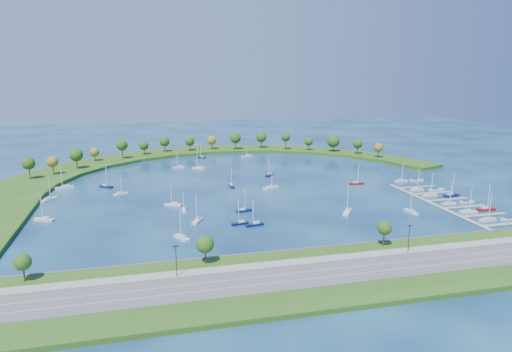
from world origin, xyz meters
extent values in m
plane|color=#07193F|center=(0.00, 0.00, 0.00)|extent=(700.00, 700.00, 0.00)
cube|color=#2D4D14|center=(0.00, -124.00, 0.80)|extent=(420.00, 42.00, 1.60)
cube|color=#474442|center=(0.00, -102.50, 0.90)|extent=(420.00, 1.20, 1.80)
cube|color=#515154|center=(0.00, -124.00, 1.66)|extent=(420.00, 16.00, 0.12)
cube|color=gray|center=(0.00, -113.00, 1.66)|extent=(420.00, 5.00, 0.12)
cube|color=silver|center=(0.00, -126.50, 1.73)|extent=(420.00, 0.15, 0.02)
cube|color=silver|center=(0.00, -121.50, 1.73)|extent=(420.00, 0.15, 0.02)
cylinder|color=#382314|center=(-95.00, -107.00, 4.05)|extent=(0.56, 0.56, 4.90)
sphere|color=#174912|center=(-95.00, -107.00, 7.54)|extent=(5.20, 5.20, 5.20)
cylinder|color=#382314|center=(-40.00, -107.00, 4.22)|extent=(0.56, 0.56, 5.25)
sphere|color=#174912|center=(-40.00, -107.00, 8.05)|extent=(6.00, 6.00, 6.00)
cylinder|color=#382314|center=(25.00, -107.00, 4.40)|extent=(0.56, 0.56, 5.60)
sphere|color=#174912|center=(25.00, -107.00, 8.24)|extent=(5.20, 5.20, 5.20)
cylinder|color=black|center=(-50.00, -115.00, 6.60)|extent=(0.24, 0.24, 10.00)
cylinder|color=black|center=(30.00, -115.00, 6.60)|extent=(0.24, 0.24, 10.00)
cube|color=#2D4D14|center=(-126.75, 7.81, 1.00)|extent=(43.73, 48.72, 2.00)
cube|color=#2D4D14|center=(-118.83, 37.57, 1.00)|extent=(50.23, 54.30, 2.00)
cube|color=#2D4D14|center=(-104.03, 64.58, 1.00)|extent=(54.07, 56.09, 2.00)
cube|color=#2D4D14|center=(-83.21, 87.27, 1.00)|extent=(55.20, 54.07, 2.00)
cube|color=#2D4D14|center=(-57.57, 104.32, 1.00)|extent=(53.65, 48.47, 2.00)
cube|color=#2D4D14|center=(-28.60, 114.76, 1.00)|extent=(49.62, 39.75, 2.00)
cube|color=#2D4D14|center=(2.03, 117.98, 1.00)|extent=(44.32, 29.96, 2.00)
cube|color=#2D4D14|center=(32.54, 113.79, 1.00)|extent=(49.49, 38.05, 2.00)
cube|color=#2D4D14|center=(61.17, 102.44, 1.00)|extent=(51.13, 44.12, 2.00)
cube|color=#2D4D14|center=(86.25, 84.58, 1.00)|extent=(49.19, 47.96, 2.00)
cube|color=#2D4D14|center=(106.34, 61.24, 1.00)|extent=(43.90, 49.49, 2.00)
cube|color=#2D4D14|center=(120.28, 33.78, 1.00)|extent=(35.67, 48.74, 2.00)
cylinder|color=#382314|center=(-122.67, 37.42, 5.90)|extent=(0.56, 0.56, 7.80)
sphere|color=#174912|center=(-122.67, 37.42, 11.26)|extent=(7.32, 7.32, 7.32)
cylinder|color=#382314|center=(-111.47, 46.89, 5.31)|extent=(0.56, 0.56, 6.63)
sphere|color=brown|center=(-111.47, 46.89, 9.99)|extent=(6.80, 6.80, 6.80)
cylinder|color=#382314|center=(-99.56, 61.53, 5.68)|extent=(0.56, 0.56, 7.37)
sphere|color=#174912|center=(-99.56, 61.53, 11.04)|extent=(8.37, 8.37, 8.37)
cylinder|color=#382314|center=(-90.77, 86.34, 4.50)|extent=(0.56, 0.56, 5.01)
sphere|color=brown|center=(-90.77, 86.34, 8.30)|extent=(6.46, 6.46, 6.46)
cylinder|color=#382314|center=(-72.24, 90.53, 6.09)|extent=(0.56, 0.56, 8.18)
sphere|color=#174912|center=(-72.24, 90.53, 11.77)|extent=(7.94, 7.94, 7.94)
cylinder|color=#382314|center=(-57.04, 104.29, 4.69)|extent=(0.56, 0.56, 5.39)
sphere|color=#174912|center=(-57.04, 104.29, 8.79)|extent=(7.01, 7.01, 7.01)
cylinder|color=#382314|center=(-41.28, 112.77, 5.19)|extent=(0.56, 0.56, 6.38)
sphere|color=#174912|center=(-41.28, 112.77, 9.92)|extent=(7.69, 7.69, 7.69)
cylinder|color=#382314|center=(-21.79, 113.08, 5.01)|extent=(0.56, 0.56, 6.02)
sphere|color=#174912|center=(-21.79, 113.08, 9.53)|extent=(7.55, 7.55, 7.55)
cylinder|color=#382314|center=(-3.81, 116.52, 4.80)|extent=(0.56, 0.56, 5.60)
sphere|color=brown|center=(-3.81, 116.52, 9.07)|extent=(7.35, 7.35, 7.35)
cylinder|color=#382314|center=(14.26, 110.16, 5.71)|extent=(0.56, 0.56, 7.42)
sphere|color=#174912|center=(14.26, 110.16, 11.13)|extent=(8.51, 8.51, 8.51)
cylinder|color=#382314|center=(36.18, 112.79, 5.49)|extent=(0.56, 0.56, 6.99)
sphere|color=#174912|center=(36.18, 112.79, 10.62)|extent=(8.17, 8.17, 8.17)
cylinder|color=#382314|center=(53.13, 100.64, 6.28)|extent=(0.56, 0.56, 8.57)
sphere|color=#174912|center=(53.13, 100.64, 11.98)|extent=(7.06, 7.06, 7.06)
cylinder|color=#382314|center=(69.31, 92.02, 4.82)|extent=(0.56, 0.56, 5.63)
sphere|color=#174912|center=(69.31, 92.02, 8.93)|extent=(6.48, 6.48, 6.48)
cylinder|color=#382314|center=(86.13, 82.41, 5.02)|extent=(0.56, 0.56, 6.04)
sphere|color=#174912|center=(86.13, 82.41, 9.96)|extent=(9.58, 9.58, 9.58)
cylinder|color=#382314|center=(99.47, 67.51, 5.20)|extent=(0.56, 0.56, 6.40)
sphere|color=#174912|center=(99.47, 67.51, 9.79)|extent=(6.94, 6.94, 6.94)
cylinder|color=#382314|center=(107.39, 50.25, 5.08)|extent=(0.56, 0.56, 6.15)
sphere|color=brown|center=(107.39, 50.25, 9.49)|extent=(6.71, 6.71, 6.71)
cylinder|color=gray|center=(-15.46, 114.78, 4.09)|extent=(2.20, 2.20, 4.18)
cylinder|color=gray|center=(-15.46, 114.78, 6.33)|extent=(2.60, 2.60, 0.30)
cube|color=gray|center=(78.00, -61.00, 0.35)|extent=(2.20, 82.00, 0.40)
cube|color=gray|center=(90.10, -94.00, 0.35)|extent=(22.00, 2.00, 0.40)
cube|color=gray|center=(90.10, -80.80, 0.35)|extent=(22.00, 2.00, 0.40)
cylinder|color=#382314|center=(101.00, -80.80, 0.60)|extent=(0.36, 0.36, 1.60)
cube|color=gray|center=(90.10, -67.60, 0.35)|extent=(22.00, 2.00, 0.40)
cylinder|color=#382314|center=(101.00, -67.60, 0.60)|extent=(0.36, 0.36, 1.60)
cube|color=gray|center=(90.10, -54.40, 0.35)|extent=(22.00, 2.00, 0.40)
cylinder|color=#382314|center=(101.00, -54.40, 0.60)|extent=(0.36, 0.36, 1.60)
cube|color=gray|center=(90.10, -41.20, 0.35)|extent=(22.00, 2.00, 0.40)
cylinder|color=#382314|center=(101.00, -41.20, 0.60)|extent=(0.36, 0.36, 1.60)
cube|color=gray|center=(90.10, -28.00, 0.35)|extent=(22.00, 2.00, 0.40)
cylinder|color=#382314|center=(101.00, -28.00, 0.60)|extent=(0.36, 0.36, 1.60)
cube|color=#0A113F|center=(17.45, 20.57, 0.49)|extent=(6.93, 7.86, 0.99)
cube|color=silver|center=(17.96, 21.21, 1.33)|extent=(3.06, 3.25, 0.69)
cylinder|color=silver|center=(17.04, 20.05, 6.54)|extent=(0.32, 0.32, 11.10)
cube|color=silver|center=(-36.89, -58.64, 0.50)|extent=(5.90, 8.40, 0.99)
cube|color=silver|center=(-36.50, -57.91, 1.34)|extent=(2.78, 3.32, 0.70)
cylinder|color=silver|center=(-37.20, -59.23, 6.58)|extent=(0.32, 0.32, 11.17)
cube|color=silver|center=(31.45, -62.48, 0.56)|extent=(7.58, 9.21, 1.13)
cube|color=silver|center=(31.99, -61.71, 1.53)|extent=(3.41, 3.76, 0.79)
cylinder|color=silver|center=(31.02, -63.10, 7.48)|extent=(0.32, 0.32, 12.71)
cube|color=silver|center=(-45.25, -78.04, 0.50)|extent=(5.95, 8.56, 1.01)
cube|color=silver|center=(-44.86, -78.79, 1.36)|extent=(2.81, 3.37, 0.71)
cylinder|color=silver|center=(-45.55, -77.44, 6.69)|extent=(0.32, 0.32, 11.36)
cube|color=silver|center=(60.00, -69.33, 0.50)|extent=(3.07, 8.46, 0.99)
cube|color=silver|center=(60.08, -70.15, 1.34)|extent=(1.88, 3.03, 0.70)
cylinder|color=silver|center=(59.94, -68.67, 6.58)|extent=(0.32, 0.32, 11.18)
cube|color=#0A113F|center=(-10.81, -1.43, 0.45)|extent=(2.29, 7.60, 0.91)
cube|color=silver|center=(-10.83, -0.67, 1.22)|extent=(1.54, 2.68, 0.63)
cylinder|color=silver|center=(-10.80, -2.03, 6.01)|extent=(0.32, 0.32, 10.20)
cube|color=silver|center=(-22.69, 52.03, 0.49)|extent=(8.40, 4.76, 0.97)
cube|color=silver|center=(-21.92, 51.77, 1.31)|extent=(3.19, 2.42, 0.68)
cylinder|color=silver|center=(-23.30, 52.24, 6.44)|extent=(0.32, 0.32, 10.93)
cube|color=#0A113F|center=(-19.70, -66.18, 0.43)|extent=(7.46, 3.37, 0.86)
cube|color=silver|center=(-18.99, -66.04, 1.17)|extent=(2.75, 1.87, 0.61)
cylinder|color=silver|center=(-20.26, -66.30, 5.73)|extent=(0.32, 0.32, 9.73)
cube|color=silver|center=(-101.50, 16.86, 0.57)|extent=(9.91, 5.78, 1.15)
cube|color=silver|center=(-100.61, 17.19, 1.55)|extent=(3.79, 2.91, 0.80)
cylinder|color=silver|center=(-102.22, 16.60, 7.61)|extent=(0.32, 0.32, 12.92)
cube|color=silver|center=(-45.35, -31.29, 0.49)|extent=(8.46, 4.94, 0.98)
cube|color=silver|center=(-44.58, -31.57, 1.32)|extent=(3.23, 2.48, 0.69)
cylinder|color=silver|center=(-45.96, -31.07, 6.49)|extent=(0.32, 0.32, 11.02)
cube|color=silver|center=(9.57, -10.71, 0.55)|extent=(9.49, 5.84, 1.10)
cube|color=silver|center=(8.71, -11.05, 1.49)|extent=(3.66, 2.88, 0.77)
cylinder|color=silver|center=(10.25, -10.43, 7.31)|extent=(0.32, 0.32, 12.41)
cube|color=#0A113F|center=(-14.03, -48.56, 0.45)|extent=(7.72, 3.51, 0.89)
cube|color=silver|center=(-14.76, -48.70, 1.21)|extent=(2.84, 1.94, 0.63)
cylinder|color=silver|center=(-13.45, -48.44, 5.93)|extent=(0.32, 0.32, 10.06)
cube|color=silver|center=(-70.60, -4.13, 0.44)|extent=(7.52, 5.17, 0.89)
cube|color=silver|center=(-71.25, -4.46, 1.20)|extent=(2.96, 2.45, 0.62)
cylinder|color=silver|center=(-70.07, -3.87, 5.86)|extent=(0.32, 0.32, 9.96)
cube|color=silver|center=(-101.42, -40.84, 0.53)|extent=(9.02, 5.61, 1.05)
cube|color=silver|center=(-100.61, -41.17, 1.42)|extent=(3.49, 2.76, 0.74)
cylinder|color=silver|center=(-102.06, -40.57, 6.96)|extent=(0.32, 0.32, 11.81)
cube|color=#0A113F|center=(-14.00, -69.24, 0.47)|extent=(8.01, 3.50, 0.93)
cube|color=silver|center=(-13.24, -69.10, 1.26)|extent=(2.94, 1.97, 0.65)
cylinder|color=silver|center=(-14.61, -69.35, 6.16)|extent=(0.32, 0.32, 10.47)
cube|color=silver|center=(-35.40, 57.20, 0.47)|extent=(8.18, 3.72, 0.95)
cube|color=silver|center=(-34.63, 57.36, 1.28)|extent=(3.02, 2.06, 0.66)
cylinder|color=silver|center=(-36.02, 57.08, 6.28)|extent=(0.32, 0.32, 10.67)
cube|color=silver|center=(-105.00, -6.98, 0.52)|extent=(7.55, 8.19, 1.05)
cube|color=silver|center=(-105.57, -7.64, 1.41)|extent=(3.29, 3.42, 0.73)
cylinder|color=silver|center=(-104.54, -6.46, 6.93)|extent=(0.32, 0.32, 11.76)
cube|color=silver|center=(-40.99, -40.80, 0.39)|extent=(2.34, 6.55, 0.77)
cube|color=silver|center=(-40.93, -40.16, 1.04)|extent=(1.45, 2.35, 0.54)
cylinder|color=silver|center=(-41.03, -41.32, 5.11)|extent=(0.32, 0.32, 8.67)
cube|color=#0A113F|center=(-15.89, 90.00, 0.41)|extent=(6.55, 5.69, 0.82)
cube|color=silver|center=(-15.35, 89.58, 1.10)|extent=(2.70, 2.52, 0.57)
cylinder|color=silver|center=(-16.32, 90.33, 5.42)|extent=(0.32, 0.32, 9.20)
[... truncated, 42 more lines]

